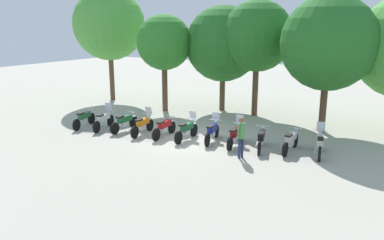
% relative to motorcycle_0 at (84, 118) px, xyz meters
% --- Properties ---
extents(ground_plane, '(80.00, 80.00, 0.00)m').
position_rel_motorcycle_0_xyz_m(ground_plane, '(6.22, 0.72, -0.50)').
color(ground_plane, '#ADA899').
extents(motorcycle_0, '(0.75, 2.15, 0.99)m').
position_rel_motorcycle_0_xyz_m(motorcycle_0, '(0.00, 0.00, 0.00)').
color(motorcycle_0, black).
rests_on(motorcycle_0, ground_plane).
extents(motorcycle_1, '(0.76, 2.15, 1.37)m').
position_rel_motorcycle_0_xyz_m(motorcycle_1, '(1.24, 0.22, 0.01)').
color(motorcycle_1, black).
rests_on(motorcycle_1, ground_plane).
extents(motorcycle_2, '(0.62, 2.19, 0.99)m').
position_rel_motorcycle_0_xyz_m(motorcycle_2, '(2.49, 0.47, 0.00)').
color(motorcycle_2, black).
rests_on(motorcycle_2, ground_plane).
extents(motorcycle_3, '(0.62, 2.19, 1.37)m').
position_rel_motorcycle_0_xyz_m(motorcycle_3, '(3.73, 0.43, 0.01)').
color(motorcycle_3, black).
rests_on(motorcycle_3, ground_plane).
extents(motorcycle_4, '(0.62, 2.19, 0.99)m').
position_rel_motorcycle_0_xyz_m(motorcycle_4, '(4.97, 0.58, 0.00)').
color(motorcycle_4, black).
rests_on(motorcycle_4, ground_plane).
extents(motorcycle_5, '(0.62, 2.19, 1.37)m').
position_rel_motorcycle_0_xyz_m(motorcycle_5, '(6.22, 0.70, 0.01)').
color(motorcycle_5, black).
rests_on(motorcycle_5, ground_plane).
extents(motorcycle_6, '(0.65, 2.17, 1.37)m').
position_rel_motorcycle_0_xyz_m(motorcycle_6, '(7.45, 1.05, 0.01)').
color(motorcycle_6, black).
rests_on(motorcycle_6, ground_plane).
extents(motorcycle_7, '(0.62, 2.19, 1.37)m').
position_rel_motorcycle_0_xyz_m(motorcycle_7, '(8.70, 0.99, 0.01)').
color(motorcycle_7, black).
rests_on(motorcycle_7, ground_plane).
extents(motorcycle_8, '(0.76, 2.15, 0.99)m').
position_rel_motorcycle_0_xyz_m(motorcycle_8, '(9.94, 1.07, 0.00)').
color(motorcycle_8, black).
rests_on(motorcycle_8, ground_plane).
extents(motorcycle_9, '(0.62, 2.19, 0.99)m').
position_rel_motorcycle_0_xyz_m(motorcycle_9, '(11.19, 1.43, 0.00)').
color(motorcycle_9, black).
rests_on(motorcycle_9, ground_plane).
extents(motorcycle_10, '(0.70, 2.17, 1.37)m').
position_rel_motorcycle_0_xyz_m(motorcycle_10, '(12.42, 1.56, 0.01)').
color(motorcycle_10, black).
rests_on(motorcycle_10, ground_plane).
extents(person_0, '(0.31, 0.40, 1.78)m').
position_rel_motorcycle_0_xyz_m(person_0, '(9.56, -0.45, 0.55)').
color(person_0, '#232D4C').
rests_on(person_0, ground_plane).
extents(tree_0, '(5.24, 5.24, 8.25)m').
position_rel_motorcycle_0_xyz_m(tree_0, '(-4.09, 7.05, 5.11)').
color(tree_0, brown).
rests_on(tree_0, ground_plane).
extents(tree_1, '(3.57, 3.57, 6.27)m').
position_rel_motorcycle_0_xyz_m(tree_1, '(1.54, 5.83, 3.96)').
color(tree_1, brown).
rests_on(tree_1, ground_plane).
extents(tree_2, '(4.90, 4.90, 6.83)m').
position_rel_motorcycle_0_xyz_m(tree_2, '(4.77, 7.87, 3.88)').
color(tree_2, brown).
rests_on(tree_2, ground_plane).
extents(tree_3, '(4.31, 4.31, 7.08)m').
position_rel_motorcycle_0_xyz_m(tree_3, '(7.23, 7.45, 4.40)').
color(tree_3, brown).
rests_on(tree_3, ground_plane).
extents(tree_4, '(4.86, 4.86, 7.09)m').
position_rel_motorcycle_0_xyz_m(tree_4, '(11.71, 5.61, 4.14)').
color(tree_4, brown).
rests_on(tree_4, ground_plane).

